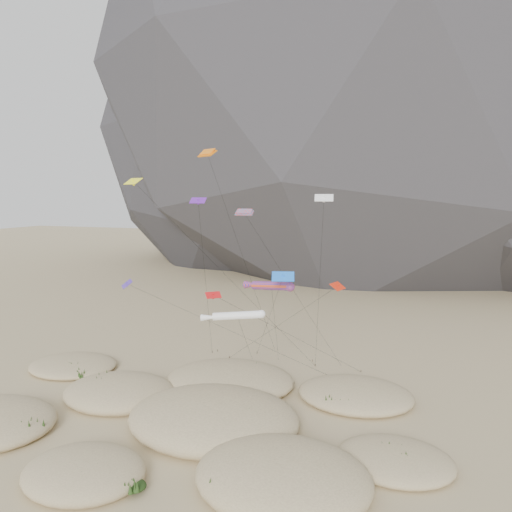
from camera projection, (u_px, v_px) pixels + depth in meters
The scene contains 10 objects.
ground at pixel (184, 442), 45.81m from camera, with size 500.00×500.00×0.00m, color #CCB789.
rock_headland at pixel (390, 22), 145.68m from camera, with size 226.37×148.64×177.50m.
dunes at pixel (192, 414), 50.01m from camera, with size 52.17×33.01×3.93m.
dune_grass at pixel (201, 414), 49.76m from camera, with size 42.95×27.43×1.51m.
kite_stakes at pixel (277, 360), 67.88m from camera, with size 21.31×6.15×0.30m.
rainbow_tube_kite at pixel (270, 286), 54.61m from camera, with size 6.77×13.86×13.46m.
white_tube_kite at pixel (234, 316), 50.75m from camera, with size 7.14×17.65×10.99m.
orange_parafoil at pixel (208, 156), 58.71m from camera, with size 5.69×14.46×27.95m.
multi_parafoil at pixel (247, 216), 52.55m from camera, with size 9.06×15.24×21.12m.
delta_kites at pixel (225, 249), 55.47m from camera, with size 27.71×20.72×24.48m.
Camera 1 is at (20.89, -38.58, 22.60)m, focal length 35.00 mm.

